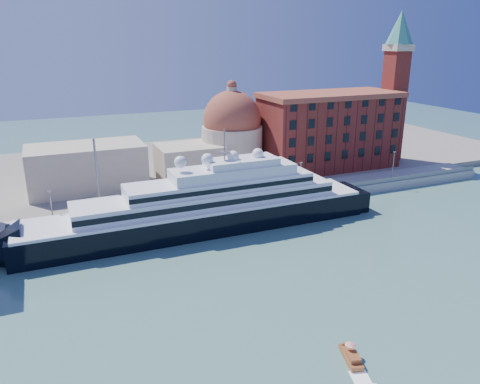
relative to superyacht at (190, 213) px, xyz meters
name	(u,v)px	position (x,y,z in m)	size (l,w,h in m)	color
ground	(241,276)	(2.40, -23.00, -4.53)	(400.00, 400.00, 0.00)	#3D6A64
quay	(186,209)	(2.40, 11.00, -3.28)	(180.00, 10.00, 2.50)	gray
land	(149,169)	(2.40, 52.00, -3.53)	(260.00, 72.00, 2.00)	slate
quay_fence	(191,208)	(2.40, 6.50, -1.43)	(180.00, 0.10, 1.20)	slate
superyacht	(190,213)	(0.00, 0.00, 0.00)	(87.74, 12.16, 26.22)	black
water_taxi	(351,356)	(6.72, -50.06, -3.93)	(3.12, 5.48, 2.47)	brown
warehouse	(329,130)	(54.40, 29.00, 9.26)	(43.00, 19.00, 23.25)	maroon
campanile	(395,78)	(78.40, 29.00, 24.23)	(8.40, 8.40, 47.00)	maroon
church	(182,148)	(8.79, 34.72, 6.38)	(66.00, 18.00, 25.50)	beige
lamp_posts	(132,184)	(-10.27, 9.27, 5.32)	(120.80, 2.40, 18.00)	slate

